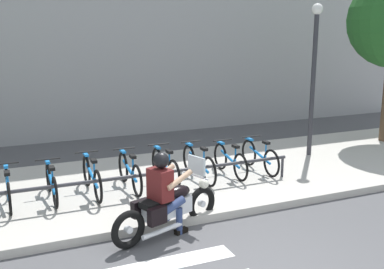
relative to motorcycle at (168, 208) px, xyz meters
The scene contains 14 objects.
sidewalk 2.39m from the motorcycle, 77.14° to the left, with size 24.00×4.40×0.15m, color #B7B2A8.
crosswalk_stripe_3 1.31m from the motorcycle, 127.72° to the right, with size 2.80×0.40×0.01m, color white.
motorcycle is the anchor object (origin of this frame).
rider 0.37m from the motorcycle, 162.88° to the right, with size 0.74×0.67×1.43m.
bicycle_0 3.13m from the motorcycle, 140.75° to the left, with size 0.48×1.60×0.73m.
bicycle_1 2.58m from the motorcycle, 129.78° to the left, with size 0.48×1.59×0.73m.
bicycle_2 2.16m from the motorcycle, 113.83° to the left, with size 0.48×1.74×0.79m.
bicycle_3 1.98m from the motorcycle, 92.88° to the left, with size 0.48×1.66×0.79m.
bicycle_4 2.09m from the motorcycle, 71.17° to the left, with size 0.48×1.67×0.80m.
bicycle_5 2.45m from the motorcycle, 53.79° to the left, with size 0.48×1.72×0.78m.
bicycle_6 2.98m from the motorcycle, 41.67° to the left, with size 0.48×1.58×0.75m.
bicycle_7 3.59m from the motorcycle, 33.43° to the left, with size 0.48×1.61×0.76m.
bike_rack 1.46m from the motorcycle, 78.59° to the left, with size 6.02×0.07×0.49m.
street_lamp 5.99m from the motorcycle, 28.59° to the left, with size 0.28×0.28×4.00m.
Camera 1 is at (-3.00, -4.96, 3.35)m, focal length 42.75 mm.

